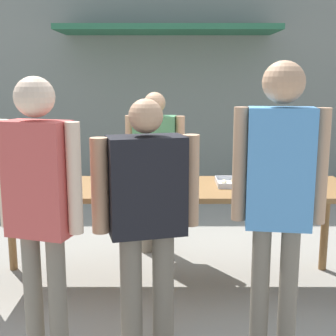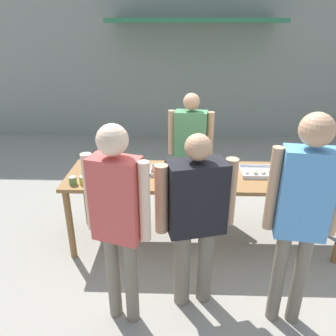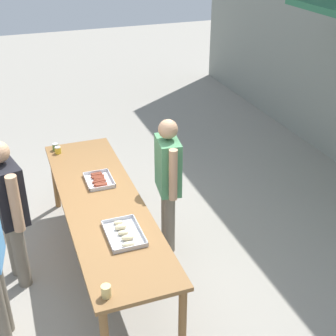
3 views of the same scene
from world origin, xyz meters
TOP-DOWN VIEW (x-y plane):
  - ground_plane at (0.00, 0.00)m, footprint 24.00×24.00m
  - serving_table at (0.00, 0.00)m, footprint 2.94×0.78m
  - food_tray_sausages at (-0.39, 0.06)m, footprint 0.38×0.28m
  - food_tray_buns at (0.64, 0.05)m, footprint 0.47×0.32m
  - condiment_jar_mustard at (-1.34, -0.27)m, footprint 0.07×0.07m
  - condiment_jar_ketchup at (-1.23, -0.26)m, footprint 0.07×0.07m
  - beer_cup at (1.33, -0.27)m, footprint 0.08×0.08m
  - person_server_behind_table at (-0.13, 0.76)m, footprint 0.57×0.27m
  - person_customer_waiting_in_line at (-0.13, -0.89)m, footprint 0.66×0.36m

SIDE VIEW (x-z plane):
  - ground_plane at x=0.00m, z-range 0.00..0.00m
  - serving_table at x=0.00m, z-range 0.34..1.20m
  - food_tray_sausages at x=-0.39m, z-range 0.85..0.89m
  - food_tray_buns at x=0.64m, z-range 0.85..0.91m
  - condiment_jar_mustard at x=-1.34m, z-range 0.86..0.94m
  - condiment_jar_ketchup at x=-1.23m, z-range 0.86..0.94m
  - beer_cup at x=1.33m, z-range 0.86..0.96m
  - person_customer_waiting_in_line at x=-0.13m, z-range 0.14..1.74m
  - person_server_behind_table at x=-0.13m, z-range 0.15..1.73m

